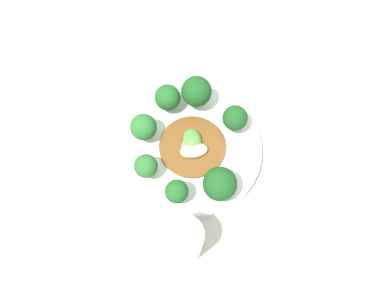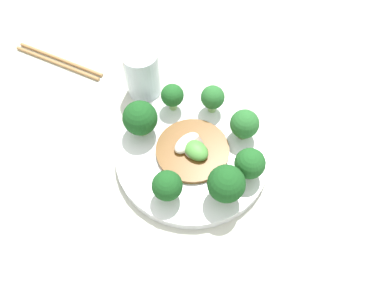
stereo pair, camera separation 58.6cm
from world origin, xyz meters
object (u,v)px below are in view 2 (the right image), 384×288
object	(u,v)px
broccoli_northeast	(140,118)
chopsticks	(59,61)
broccoli_east	(172,96)
drinking_glass	(142,73)
stirfry_center	(192,148)
broccoli_southwest	(250,164)
broccoli_southeast	(213,98)
plate	(192,153)
broccoli_south	(244,124)
broccoli_west	(226,184)
broccoli_northwest	(167,186)

from	to	relation	value
broccoli_northeast	chopsticks	distance (m)	0.27
broccoli_northeast	broccoli_east	size ratio (longest dim) A/B	1.25
broccoli_northeast	drinking_glass	size ratio (longest dim) A/B	0.73
chopsticks	stirfry_center	bearing A→B (deg)	-155.46
broccoli_southwest	stirfry_center	distance (m)	0.10
broccoli_northeast	drinking_glass	bearing A→B (deg)	-23.49
broccoli_southeast	broccoli_southwest	xyz separation A→B (m)	(-0.14, 0.01, 0.00)
broccoli_southeast	chopsticks	xyz separation A→B (m)	(0.26, 0.22, -0.05)
plate	stirfry_center	bearing A→B (deg)	172.08
broccoli_south	broccoli_west	size ratio (longest dim) A/B	0.82
broccoli_northwest	chopsticks	world-z (taller)	broccoli_northwest
broccoli_northeast	broccoli_east	xyz separation A→B (m)	(0.02, -0.07, -0.00)
broccoli_northeast	broccoli_south	bearing A→B (deg)	-119.20
broccoli_east	drinking_glass	xyz separation A→B (m)	(0.08, 0.03, -0.00)
broccoli_southwest	drinking_glass	world-z (taller)	drinking_glass
broccoli_east	stirfry_center	bearing A→B (deg)	174.40
broccoli_northeast	stirfry_center	world-z (taller)	broccoli_northeast
stirfry_center	broccoli_south	bearing A→B (deg)	-96.83
broccoli_northeast	stirfry_center	xyz separation A→B (m)	(-0.07, -0.06, -0.03)
broccoli_northeast	broccoli_northwest	size ratio (longest dim) A/B	1.17
broccoli_southwest	broccoli_west	distance (m)	0.06
chopsticks	broccoli_northeast	bearing A→B (deg)	-160.74
plate	broccoli_east	xyz separation A→B (m)	(0.10, -0.01, 0.04)
broccoli_northeast	stirfry_center	bearing A→B (deg)	-140.83
broccoli_northwest	chopsticks	bearing A→B (deg)	11.40
broccoli_northeast	broccoli_southwest	size ratio (longest dim) A/B	1.15
broccoli_southeast	broccoli_east	xyz separation A→B (m)	(0.04, 0.06, -0.00)
broccoli_south	drinking_glass	world-z (taller)	drinking_glass
broccoli_northwest	broccoli_southwest	distance (m)	0.13
plate	broccoli_northwest	world-z (taller)	broccoli_northwest
broccoli_east	broccoli_northwest	size ratio (longest dim) A/B	0.93
broccoli_southwest	broccoli_northwest	bearing A→B (deg)	80.46
broccoli_east	chopsticks	distance (m)	0.28
broccoli_east	broccoli_west	world-z (taller)	broccoli_west
broccoli_south	broccoli_east	world-z (taller)	broccoli_south
broccoli_northeast	broccoli_south	size ratio (longest dim) A/B	1.15
broccoli_west	chopsticks	size ratio (longest dim) A/B	0.42
broccoli_northwest	broccoli_southwest	xyz separation A→B (m)	(-0.02, -0.13, -0.00)
plate	broccoli_west	size ratio (longest dim) A/B	3.62
broccoli_northwest	drinking_glass	xyz separation A→B (m)	(0.23, -0.05, -0.01)
broccoli_southeast	broccoli_northeast	xyz separation A→B (m)	(0.01, 0.13, 0.00)
broccoli_west	stirfry_center	size ratio (longest dim) A/B	0.58
broccoli_east	broccoli_southwest	xyz separation A→B (m)	(-0.18, -0.05, 0.00)
broccoli_east	broccoli_southwest	bearing A→B (deg)	-163.94
broccoli_east	stirfry_center	size ratio (longest dim) A/B	0.44
plate	broccoli_northwest	size ratio (longest dim) A/B	4.44
broccoli_east	broccoli_northwest	distance (m)	0.17
plate	broccoli_southwest	world-z (taller)	broccoli_southwest
drinking_glass	chopsticks	distance (m)	0.20
plate	broccoli_west	world-z (taller)	broccoli_west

